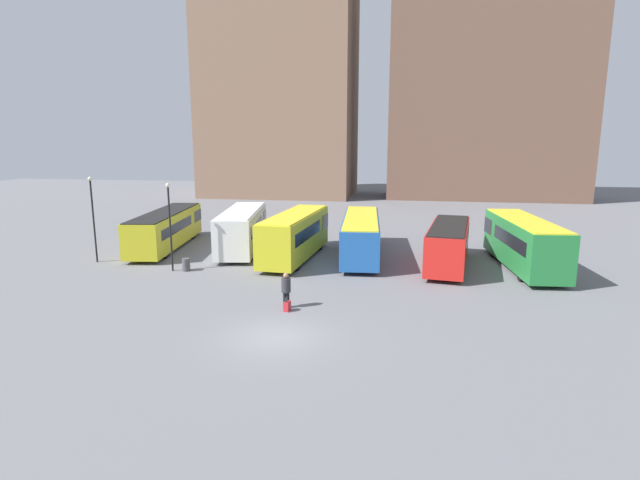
% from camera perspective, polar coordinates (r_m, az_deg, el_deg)
% --- Properties ---
extents(ground_plane, '(160.00, 160.00, 0.00)m').
position_cam_1_polar(ground_plane, '(22.48, -5.11, -10.99)').
color(ground_plane, slate).
extents(building_block_left, '(22.49, 16.11, 37.78)m').
position_cam_1_polar(building_block_left, '(80.62, -4.55, 18.70)').
color(building_block_left, '#7F604C').
rests_on(building_block_left, ground_plane).
extents(building_block_right, '(27.79, 10.56, 42.77)m').
position_cam_1_polar(building_block_right, '(79.41, 18.90, 20.09)').
color(building_block_right, brown).
rests_on(building_block_right, ground_plane).
extents(bus_0, '(4.31, 12.16, 2.91)m').
position_cam_1_polar(bus_0, '(41.98, -17.14, 1.34)').
color(bus_0, gold).
rests_on(bus_0, ground_plane).
extents(bus_1, '(4.20, 10.35, 3.23)m').
position_cam_1_polar(bus_1, '(39.39, -8.88, 1.31)').
color(bus_1, silver).
rests_on(bus_1, ground_plane).
extents(bus_2, '(3.25, 10.49, 3.33)m').
position_cam_1_polar(bus_2, '(36.35, -2.82, 0.68)').
color(bus_2, gold).
rests_on(bus_2, ground_plane).
extents(bus_3, '(3.46, 12.17, 2.96)m').
position_cam_1_polar(bus_3, '(37.31, 4.70, 0.65)').
color(bus_3, '#1E56A3').
rests_on(bus_3, ground_plane).
extents(bus_4, '(3.71, 9.62, 2.92)m').
position_cam_1_polar(bus_4, '(35.09, 14.47, -0.43)').
color(bus_4, red).
rests_on(bus_4, ground_plane).
extents(bus_5, '(3.63, 10.87, 3.34)m').
position_cam_1_polar(bus_5, '(36.27, 22.24, -0.17)').
color(bus_5, '#237A38').
rests_on(bus_5, ground_plane).
extents(traveler, '(0.56, 0.56, 1.86)m').
position_cam_1_polar(traveler, '(25.79, -3.90, -5.40)').
color(traveler, black).
rests_on(traveler, ground_plane).
extents(suitcase, '(0.33, 0.43, 0.74)m').
position_cam_1_polar(suitcase, '(25.56, -3.78, -7.54)').
color(suitcase, '#B7232D').
rests_on(suitcase, ground_plane).
extents(lamp_post_0, '(0.28, 0.28, 5.81)m').
position_cam_1_polar(lamp_post_0, '(33.93, -16.78, 2.19)').
color(lamp_post_0, black).
rests_on(lamp_post_0, ground_plane).
extents(lamp_post_1, '(0.28, 0.28, 6.05)m').
position_cam_1_polar(lamp_post_1, '(38.34, -24.52, 2.85)').
color(lamp_post_1, black).
rests_on(lamp_post_1, ground_plane).
extents(trash_bin, '(0.52, 0.52, 0.85)m').
position_cam_1_polar(trash_bin, '(34.24, -15.06, -2.74)').
color(trash_bin, '#47474C').
rests_on(trash_bin, ground_plane).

